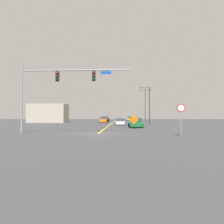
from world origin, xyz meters
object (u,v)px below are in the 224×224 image
object	(u,v)px
street_lamp_mid_right	(145,103)
street_lamp_far_left	(149,103)
street_lamp_far_right	(92,109)
car_black_distant	(105,119)
construction_sign_median_near	(133,118)
car_green_mid	(135,123)
street_lamp_near_right	(90,105)
stop_sign	(181,114)
car_orange_passing	(103,120)
car_white_far	(120,122)
traffic_signal_assembly	(56,83)
construction_sign_median_far	(134,120)
car_yellow_near	(130,119)

from	to	relation	value
street_lamp_mid_right	street_lamp_far_left	bearing A→B (deg)	-93.50
street_lamp_far_right	car_black_distant	distance (m)	17.17
construction_sign_median_near	car_black_distant	size ratio (longest dim) A/B	0.49
street_lamp_mid_right	car_green_mid	distance (m)	28.97
street_lamp_near_right	street_lamp_far_left	xyz separation A→B (m)	(17.73, -28.16, -0.87)
street_lamp_far_right	street_lamp_near_right	bearing A→B (deg)	-100.81
stop_sign	car_orange_passing	bearing A→B (deg)	107.60
street_lamp_far_left	street_lamp_far_right	xyz separation A→B (m)	(-17.30, 30.39, -0.15)
construction_sign_median_near	car_white_far	bearing A→B (deg)	-107.90
construction_sign_median_near	car_white_far	xyz separation A→B (m)	(-3.04, -9.42, -0.66)
street_lamp_far_right	car_black_distant	bearing A→B (deg)	-67.29
traffic_signal_assembly	street_lamp_far_left	distance (m)	26.57
stop_sign	car_white_far	bearing A→B (deg)	105.49
construction_sign_median_far	car_white_far	world-z (taller)	construction_sign_median_far
stop_sign	street_lamp_far_right	size ratio (longest dim) A/B	0.38
street_lamp_mid_right	car_orange_passing	size ratio (longest dim) A/B	2.28
car_white_far	street_lamp_far_left	bearing A→B (deg)	36.98
street_lamp_mid_right	car_black_distant	world-z (taller)	street_lamp_mid_right
car_orange_passing	car_white_far	bearing A→B (deg)	-68.65
construction_sign_median_far	car_yellow_near	world-z (taller)	construction_sign_median_far
street_lamp_far_right	car_yellow_near	size ratio (longest dim) A/B	1.98
construction_sign_median_far	car_orange_passing	world-z (taller)	construction_sign_median_far
traffic_signal_assembly	stop_sign	distance (m)	13.06
street_lamp_far_left	construction_sign_median_near	bearing A→B (deg)	122.44
street_lamp_far_left	car_yellow_near	xyz separation A→B (m)	(-3.34, 24.67, -3.80)
car_yellow_near	car_orange_passing	bearing A→B (deg)	-112.05
street_lamp_far_left	street_lamp_far_right	size ratio (longest dim) A/B	1.03
street_lamp_far_right	car_yellow_near	distance (m)	15.52
street_lamp_near_right	car_black_distant	distance (m)	15.66
car_black_distant	car_orange_passing	xyz separation A→B (m)	(0.25, -8.08, -0.04)
car_white_far	car_orange_passing	bearing A→B (deg)	111.35
stop_sign	car_green_mid	distance (m)	14.00
car_black_distant	car_yellow_near	xyz separation A→B (m)	(7.48, 9.77, -0.04)
stop_sign	street_lamp_near_right	distance (m)	56.71
car_green_mid	car_yellow_near	xyz separation A→B (m)	(0.29, 36.84, -0.03)
traffic_signal_assembly	car_green_mid	size ratio (longest dim) A/B	2.83
construction_sign_median_near	car_orange_passing	size ratio (longest dim) A/B	0.48
construction_sign_median_far	car_black_distant	xyz separation A→B (m)	(-6.74, 31.31, -0.50)
traffic_signal_assembly	car_black_distant	world-z (taller)	traffic_signal_assembly
construction_sign_median_far	car_yellow_near	xyz separation A→B (m)	(0.74, 41.08, -0.54)
street_lamp_far_right	car_green_mid	distance (m)	44.85
street_lamp_mid_right	street_lamp_near_right	xyz separation A→B (m)	(-18.71, 12.15, -0.18)
construction_sign_median_far	car_black_distant	distance (m)	32.03
car_white_far	car_orange_passing	xyz separation A→B (m)	(-4.46, 11.42, 0.07)
traffic_signal_assembly	street_lamp_near_right	size ratio (longest dim) A/B	1.31
street_lamp_far_left	car_green_mid	xyz separation A→B (m)	(-3.63, -12.17, -3.77)
car_yellow_near	construction_sign_median_far	bearing A→B (deg)	-91.03
stop_sign	construction_sign_median_near	world-z (taller)	stop_sign
construction_sign_median_far	car_green_mid	xyz separation A→B (m)	(0.44, 4.24, -0.51)
stop_sign	street_lamp_far_left	size ratio (longest dim) A/B	0.37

